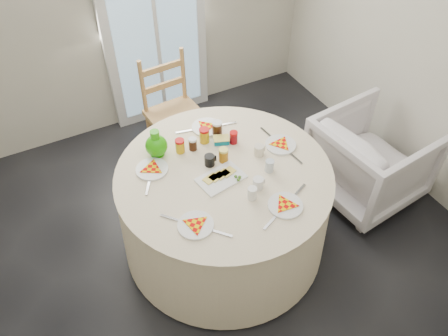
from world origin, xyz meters
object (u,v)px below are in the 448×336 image
armchair (371,158)px  green_pitcher (156,142)px  table (224,209)px  wooden_chair (176,118)px

armchair → green_pitcher: size_ratio=4.08×
table → armchair: bearing=-3.7°
wooden_chair → green_pitcher: (-0.41, -0.68, 0.40)m
table → wooden_chair: size_ratio=1.50×
wooden_chair → armchair: bearing=-47.2°
armchair → green_pitcher: green_pitcher is taller
green_pitcher → armchair: bearing=-4.2°
armchair → green_pitcher: bearing=68.3°
table → green_pitcher: bearing=131.1°
green_pitcher → wooden_chair: bearing=70.5°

